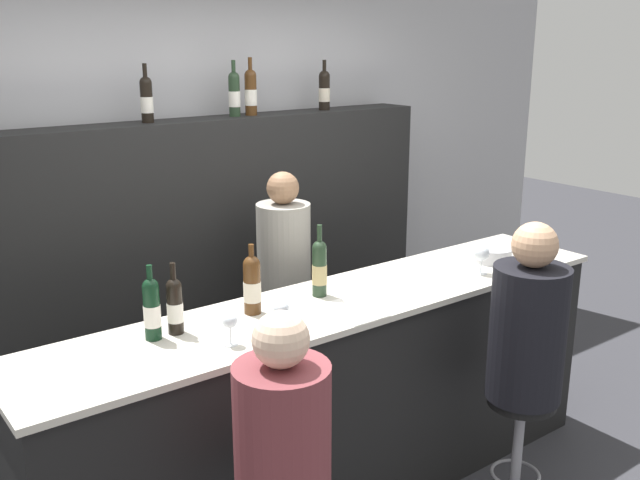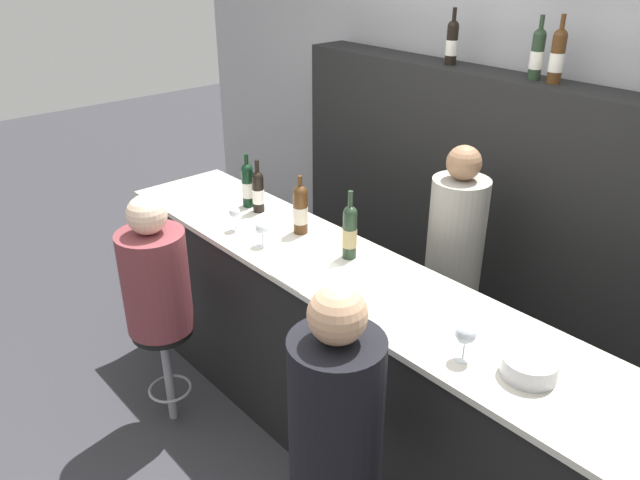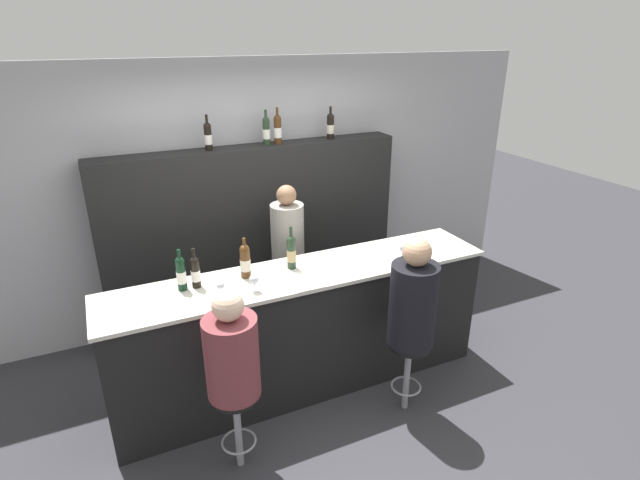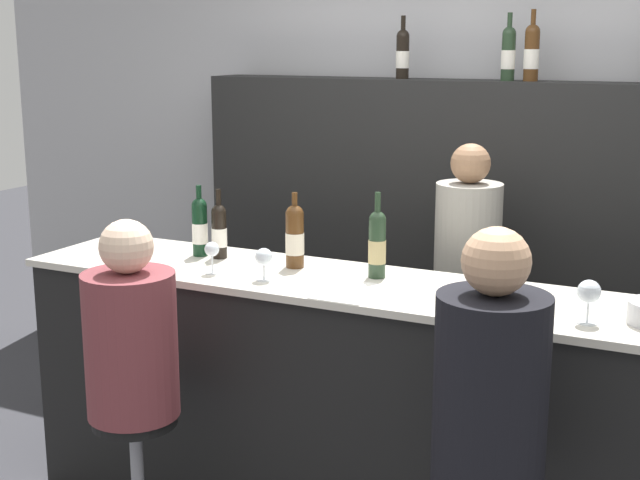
% 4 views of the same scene
% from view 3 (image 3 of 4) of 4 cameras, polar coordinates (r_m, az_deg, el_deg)
% --- Properties ---
extents(ground_plane, '(16.00, 16.00, 0.00)m').
position_cam_3_polar(ground_plane, '(4.29, -0.24, -18.20)').
color(ground_plane, '#333338').
extents(wall_back, '(6.40, 0.05, 2.60)m').
position_cam_3_polar(wall_back, '(5.08, -8.40, 5.26)').
color(wall_back, '#B2B2B7').
rests_on(wall_back, ground_plane).
extents(bar_counter, '(3.10, 0.61, 1.08)m').
position_cam_3_polar(bar_counter, '(4.17, -1.90, -10.26)').
color(bar_counter, black).
rests_on(bar_counter, ground_plane).
extents(back_bar_cabinet, '(2.91, 0.28, 1.82)m').
position_cam_3_polar(back_bar_cabinet, '(5.01, -7.39, 0.32)').
color(back_bar_cabinet, black).
rests_on(back_bar_cabinet, ground_plane).
extents(wine_bottle_counter_0, '(0.07, 0.07, 0.32)m').
position_cam_3_polar(wine_bottle_counter_0, '(3.72, -15.60, -3.65)').
color(wine_bottle_counter_0, black).
rests_on(wine_bottle_counter_0, bar_counter).
extents(wine_bottle_counter_1, '(0.07, 0.07, 0.31)m').
position_cam_3_polar(wine_bottle_counter_1, '(3.73, -14.06, -3.52)').
color(wine_bottle_counter_1, black).
rests_on(wine_bottle_counter_1, bar_counter).
extents(wine_bottle_counter_2, '(0.08, 0.08, 0.32)m').
position_cam_3_polar(wine_bottle_counter_2, '(3.80, -8.55, -2.36)').
color(wine_bottle_counter_2, '#4C2D14').
rests_on(wine_bottle_counter_2, bar_counter).
extents(wine_bottle_counter_3, '(0.07, 0.07, 0.35)m').
position_cam_3_polar(wine_bottle_counter_3, '(3.91, -3.29, -1.33)').
color(wine_bottle_counter_3, '#233823').
rests_on(wine_bottle_counter_3, bar_counter).
extents(wine_bottle_backbar_0, '(0.07, 0.07, 0.31)m').
position_cam_3_polar(wine_bottle_backbar_0, '(4.61, -12.68, 11.53)').
color(wine_bottle_backbar_0, black).
rests_on(wine_bottle_backbar_0, back_bar_cabinet).
extents(wine_bottle_backbar_1, '(0.07, 0.07, 0.32)m').
position_cam_3_polar(wine_bottle_backbar_1, '(4.76, -6.15, 12.34)').
color(wine_bottle_backbar_1, '#233823').
rests_on(wine_bottle_backbar_1, back_bar_cabinet).
extents(wine_bottle_backbar_2, '(0.07, 0.07, 0.34)m').
position_cam_3_polar(wine_bottle_backbar_2, '(4.79, -4.86, 12.53)').
color(wine_bottle_backbar_2, '#4C2D14').
rests_on(wine_bottle_backbar_2, back_bar_cabinet).
extents(wine_bottle_backbar_3, '(0.07, 0.07, 0.31)m').
position_cam_3_polar(wine_bottle_backbar_3, '(5.01, 1.20, 12.93)').
color(wine_bottle_backbar_3, black).
rests_on(wine_bottle_backbar_3, back_bar_cabinet).
extents(wine_glass_0, '(0.06, 0.06, 0.13)m').
position_cam_3_polar(wine_glass_0, '(3.55, -11.31, -5.19)').
color(wine_glass_0, silver).
rests_on(wine_glass_0, bar_counter).
extents(wine_glass_1, '(0.07, 0.07, 0.13)m').
position_cam_3_polar(wine_glass_1, '(3.61, -7.54, -4.53)').
color(wine_glass_1, silver).
rests_on(wine_glass_1, bar_counter).
extents(wine_glass_2, '(0.08, 0.08, 0.15)m').
position_cam_3_polar(wine_glass_2, '(4.10, 9.42, -0.89)').
color(wine_glass_2, silver).
rests_on(wine_glass_2, bar_counter).
extents(metal_bowl, '(0.20, 0.20, 0.08)m').
position_cam_3_polar(metal_bowl, '(4.32, 11.02, -0.76)').
color(metal_bowl, '#B7B7BC').
rests_on(metal_bowl, bar_counter).
extents(tasting_menu, '(0.21, 0.30, 0.00)m').
position_cam_3_polar(tasting_menu, '(3.76, -1.92, -4.71)').
color(tasting_menu, white).
rests_on(tasting_menu, bar_counter).
extents(bar_stool_left, '(0.32, 0.32, 0.62)m').
position_cam_3_polar(bar_stool_left, '(3.56, -9.54, -18.61)').
color(bar_stool_left, gray).
rests_on(bar_stool_left, ground_plane).
extents(guest_seated_left, '(0.35, 0.35, 0.76)m').
position_cam_3_polar(guest_seated_left, '(3.27, -10.07, -12.49)').
color(guest_seated_left, brown).
rests_on(guest_seated_left, bar_stool_left).
extents(bar_stool_right, '(0.32, 0.32, 0.62)m').
position_cam_3_polar(bar_stool_right, '(4.02, 10.07, -13.10)').
color(bar_stool_right, gray).
rests_on(bar_stool_right, ground_plane).
extents(guest_seated_right, '(0.35, 0.35, 0.86)m').
position_cam_3_polar(guest_seated_right, '(3.75, 10.60, -6.72)').
color(guest_seated_right, black).
rests_on(guest_seated_right, bar_stool_right).
extents(bartender, '(0.30, 0.30, 1.57)m').
position_cam_3_polar(bartender, '(4.68, -3.62, -3.64)').
color(bartender, gray).
rests_on(bartender, ground_plane).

